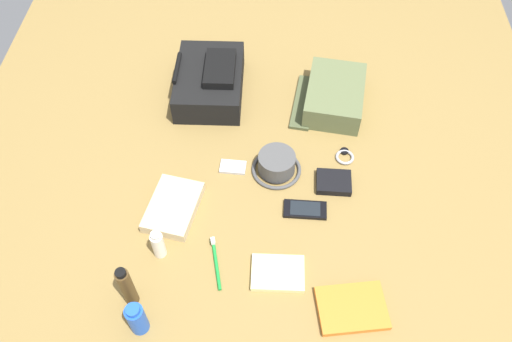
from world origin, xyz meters
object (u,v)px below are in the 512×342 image
Objects in this scene: paperback_novel at (352,308)px; notepad at (278,273)px; media_player at (233,167)px; wristwatch at (345,156)px; bucket_hat at (277,165)px; cologne_bottle at (127,287)px; wallet at (334,182)px; toothpaste_tube at (158,244)px; deodorant_spray at (137,318)px; folded_towel at (173,207)px; toothbrush at (216,260)px; toiletry_pouch at (333,96)px; backpack at (210,81)px; cell_phone at (305,210)px.

paperback_novel is 1.36× the size of notepad.
media_player is 1.22× the size of wristwatch.
cologne_bottle is (-0.47, 0.38, 0.05)m from bucket_hat.
media_player is at bearing 82.57° from wallet.
toothpaste_tube is 1.26× the size of media_player.
wristwatch is 0.47× the size of notepad.
wallet reaches higher than notepad.
deodorant_spray is 0.58m from media_player.
folded_towel is (-0.17, 0.31, -0.01)m from bucket_hat.
paperback_novel is at bearing -82.29° from deodorant_spray.
toothpaste_tube is at bearing 124.64° from wristwatch.
cologne_bottle is 0.61m from paperback_novel.
wallet is (-0.05, -0.33, 0.01)m from media_player.
bucket_hat is 0.81× the size of folded_towel.
deodorant_spray reaches higher than wristwatch.
wristwatch is 0.56m from toothbrush.
toiletry_pouch is 0.97m from cologne_bottle.
toothpaste_tube is 0.38m from media_player.
folded_towel reaches higher than wallet.
notepad is at bearing -121.46° from folded_towel.
toiletry_pouch is at bearing -32.57° from deodorant_spray.
notepad is at bearing 65.15° from paperback_novel.
backpack is 0.43m from bucket_hat.
deodorant_spray is 0.28m from toothbrush.
bucket_hat is (-0.35, -0.25, -0.02)m from backpack.
cologne_bottle is at bearing 159.83° from toothpaste_tube.
folded_towel is at bearing 92.64° from cell_phone.
cell_phone is at bearing -123.30° from media_player.
backpack reaches higher than folded_towel.
deodorant_spray reaches higher than folded_towel.
wristwatch is (0.06, -0.37, 0.00)m from media_player.
bucket_hat is 2.29× the size of wristwatch.
notepad is (-0.22, 0.08, 0.00)m from cell_phone.
wallet reaches higher than paperback_novel.
toiletry_pouch reaches higher than folded_towel.
deodorant_spray is at bearing 175.23° from toothpaste_tube.
bucket_hat reaches higher than media_player.
cell_phone is 1.54× the size of media_player.
cologne_bottle is 1.99× the size of media_player.
toiletry_pouch is at bearing 1.80° from paperback_novel.
paperback_novel is 0.53m from wristwatch.
deodorant_spray is 0.73m from wallet.
folded_towel reaches higher than media_player.
wallet is 0.55× the size of folded_towel.
toothbrush is 0.82× the size of folded_towel.
wallet is at bearing -132.42° from backpack.
toothpaste_tube is (-0.32, 0.33, 0.02)m from bucket_hat.
notepad reaches higher than media_player.
toiletry_pouch is 0.36m from bucket_hat.
cell_phone is at bearing -145.66° from backpack.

